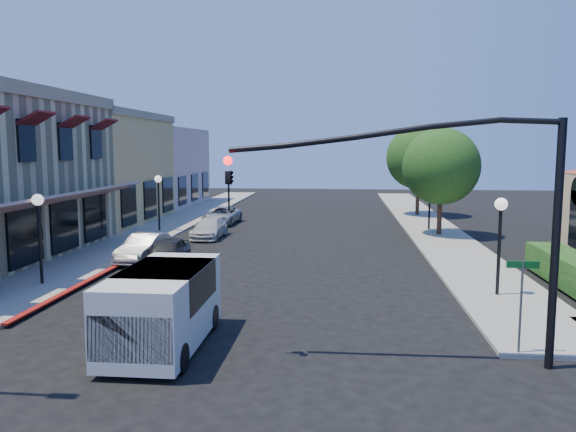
# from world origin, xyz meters

# --- Properties ---
(ground) EXTENTS (120.00, 120.00, 0.00)m
(ground) POSITION_xyz_m (0.00, 0.00, 0.00)
(ground) COLOR black
(ground) RESTS_ON ground
(sidewalk_left) EXTENTS (3.50, 50.00, 0.12)m
(sidewalk_left) POSITION_xyz_m (-8.75, 27.00, 0.06)
(sidewalk_left) COLOR gray
(sidewalk_left) RESTS_ON ground
(sidewalk_right) EXTENTS (3.50, 50.00, 0.12)m
(sidewalk_right) POSITION_xyz_m (8.75, 27.00, 0.06)
(sidewalk_right) COLOR gray
(sidewalk_right) RESTS_ON ground
(curb_red_strip) EXTENTS (0.25, 10.00, 0.06)m
(curb_red_strip) POSITION_xyz_m (-6.90, 8.00, 0.00)
(curb_red_strip) COLOR maroon
(curb_red_strip) RESTS_ON ground
(yellow_stucco_building) EXTENTS (10.00, 12.00, 7.60)m
(yellow_stucco_building) POSITION_xyz_m (-15.50, 26.00, 3.80)
(yellow_stucco_building) COLOR tan
(yellow_stucco_building) RESTS_ON ground
(pink_stucco_building) EXTENTS (10.00, 12.00, 7.00)m
(pink_stucco_building) POSITION_xyz_m (-15.50, 38.00, 3.50)
(pink_stucco_building) COLOR beige
(pink_stucco_building) RESTS_ON ground
(street_tree_a) EXTENTS (4.56, 4.56, 6.48)m
(street_tree_a) POSITION_xyz_m (8.80, 22.00, 4.19)
(street_tree_a) COLOR #322214
(street_tree_a) RESTS_ON ground
(street_tree_b) EXTENTS (4.94, 4.94, 7.02)m
(street_tree_b) POSITION_xyz_m (8.80, 32.00, 4.54)
(street_tree_b) COLOR #322214
(street_tree_b) RESTS_ON ground
(signal_mast_arm) EXTENTS (8.01, 0.39, 6.00)m
(signal_mast_arm) POSITION_xyz_m (5.86, 1.50, 4.09)
(signal_mast_arm) COLOR black
(signal_mast_arm) RESTS_ON ground
(street_name_sign) EXTENTS (0.80, 0.06, 2.50)m
(street_name_sign) POSITION_xyz_m (7.50, 2.20, 1.70)
(street_name_sign) COLOR #595B5E
(street_name_sign) RESTS_ON ground
(lamppost_left_near) EXTENTS (0.44, 0.44, 3.57)m
(lamppost_left_near) POSITION_xyz_m (-8.50, 8.00, 2.74)
(lamppost_left_near) COLOR black
(lamppost_left_near) RESTS_ON ground
(lamppost_left_far) EXTENTS (0.44, 0.44, 3.57)m
(lamppost_left_far) POSITION_xyz_m (-8.50, 22.00, 2.74)
(lamppost_left_far) COLOR black
(lamppost_left_far) RESTS_ON ground
(lamppost_right_near) EXTENTS (0.44, 0.44, 3.57)m
(lamppost_right_near) POSITION_xyz_m (8.50, 8.00, 2.74)
(lamppost_right_near) COLOR black
(lamppost_right_near) RESTS_ON ground
(lamppost_right_far) EXTENTS (0.44, 0.44, 3.57)m
(lamppost_right_far) POSITION_xyz_m (8.50, 24.00, 2.74)
(lamppost_right_far) COLOR black
(lamppost_right_far) RESTS_ON ground
(white_van) EXTENTS (2.12, 4.77, 2.11)m
(white_van) POSITION_xyz_m (-1.74, 1.95, 1.22)
(white_van) COLOR beige
(white_van) RESTS_ON ground
(parked_car_a) EXTENTS (1.66, 3.80, 1.27)m
(parked_car_a) POSITION_xyz_m (-4.80, 12.00, 0.64)
(parked_car_a) COLOR black
(parked_car_a) RESTS_ON ground
(parked_car_b) EXTENTS (1.70, 4.03, 1.29)m
(parked_car_b) POSITION_xyz_m (-6.20, 13.00, 0.65)
(parked_car_b) COLOR #B4B7B9
(parked_car_b) RESTS_ON ground
(parked_car_c) EXTENTS (1.69, 3.99, 1.15)m
(parked_car_c) POSITION_xyz_m (-4.80, 20.00, 0.57)
(parked_car_c) COLOR #B8B8B6
(parked_car_c) RESTS_ON ground
(parked_car_d) EXTENTS (2.27, 4.44, 1.20)m
(parked_car_d) POSITION_xyz_m (-5.35, 26.00, 0.60)
(parked_car_d) COLOR #96999B
(parked_car_d) RESTS_ON ground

